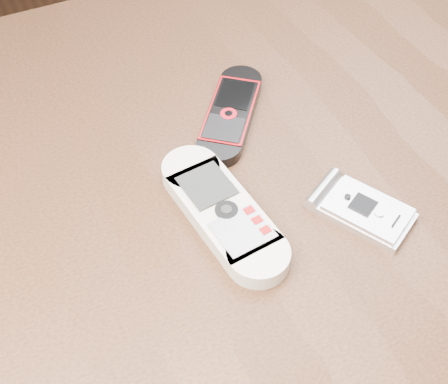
{
  "coord_description": "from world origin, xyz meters",
  "views": [
    {
      "loc": [
        -0.16,
        -0.35,
        1.21
      ],
      "look_at": [
        0.01,
        0.0,
        0.76
      ],
      "focal_mm": 50.0,
      "sensor_mm": 36.0,
      "label": 1
    }
  ],
  "objects_px": {
    "table": "(220,262)",
    "nokia_black_red": "(231,113)",
    "motorola_razr": "(365,210)",
    "nokia_white": "(223,211)"
  },
  "relations": [
    {
      "from": "table",
      "to": "nokia_black_red",
      "type": "bearing_deg",
      "value": 59.16
    },
    {
      "from": "nokia_black_red",
      "to": "motorola_razr",
      "type": "relative_size",
      "value": 1.55
    },
    {
      "from": "nokia_white",
      "to": "motorola_razr",
      "type": "distance_m",
      "value": 0.13
    },
    {
      "from": "nokia_white",
      "to": "motorola_razr",
      "type": "bearing_deg",
      "value": -30.23
    },
    {
      "from": "nokia_white",
      "to": "motorola_razr",
      "type": "height_order",
      "value": "nokia_white"
    },
    {
      "from": "motorola_razr",
      "to": "nokia_white",
      "type": "bearing_deg",
      "value": 127.14
    },
    {
      "from": "nokia_black_red",
      "to": "motorola_razr",
      "type": "height_order",
      "value": "same"
    },
    {
      "from": "nokia_white",
      "to": "motorola_razr",
      "type": "xyz_separation_m",
      "value": [
        0.12,
        -0.05,
        -0.0
      ]
    },
    {
      "from": "table",
      "to": "nokia_white",
      "type": "height_order",
      "value": "nokia_white"
    },
    {
      "from": "nokia_white",
      "to": "motorola_razr",
      "type": "relative_size",
      "value": 1.78
    }
  ]
}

